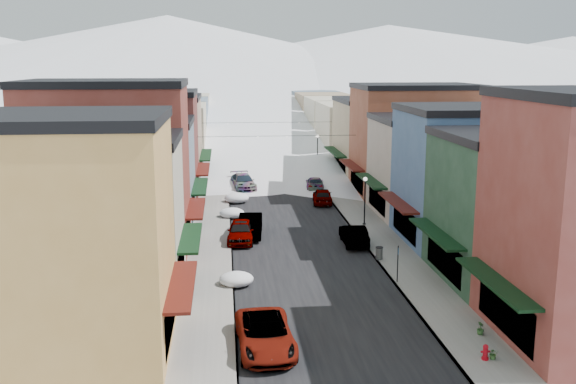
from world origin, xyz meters
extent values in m
plane|color=gray|center=(0.00, 0.00, 0.00)|extent=(600.00, 600.00, 0.00)
cube|color=black|center=(0.00, 60.00, 0.01)|extent=(10.00, 160.00, 0.01)
cube|color=gray|center=(-6.60, 60.00, 0.07)|extent=(3.20, 160.00, 0.15)
cube|color=gray|center=(6.60, 60.00, 0.07)|extent=(3.20, 160.00, 0.15)
cube|color=slate|center=(-5.05, 60.00, 0.07)|extent=(0.10, 160.00, 0.15)
cube|color=slate|center=(5.05, 60.00, 0.07)|extent=(0.10, 160.00, 0.15)
cube|color=#DCA151|center=(-13.20, 4.00, 5.50)|extent=(10.00, 8.50, 11.00)
cube|color=black|center=(-13.20, 4.00, 11.25)|extent=(10.20, 8.70, 0.50)
cube|color=#4D130D|center=(-7.60, 4.00, 3.20)|extent=(1.20, 7.22, 0.15)
cube|color=beige|center=(-13.20, 12.50, 4.50)|extent=(10.00, 8.00, 9.00)
cube|color=black|center=(-13.20, 12.50, 9.25)|extent=(10.20, 8.20, 0.50)
cube|color=black|center=(-7.60, 12.50, 3.20)|extent=(1.20, 6.80, 0.15)
cube|color=maroon|center=(-13.70, 20.50, 6.00)|extent=(11.00, 8.00, 12.00)
cube|color=black|center=(-13.70, 20.50, 12.25)|extent=(11.20, 8.20, 0.50)
cube|color=#4D130D|center=(-7.60, 20.50, 3.20)|extent=(1.20, 6.80, 0.15)
cube|color=gray|center=(-13.20, 29.00, 4.25)|extent=(10.00, 9.00, 8.50)
cube|color=black|center=(-13.20, 29.00, 8.75)|extent=(10.20, 9.20, 0.50)
cube|color=black|center=(-7.60, 29.00, 3.20)|extent=(1.20, 7.65, 0.15)
cube|color=maroon|center=(-14.20, 38.00, 5.25)|extent=(12.00, 9.00, 10.50)
cube|color=black|center=(-14.20, 38.00, 10.75)|extent=(12.20, 9.20, 0.50)
cube|color=#4D130D|center=(-7.60, 38.00, 3.20)|extent=(1.20, 7.65, 0.15)
cube|color=#9F8268|center=(-13.20, 48.00, 4.75)|extent=(10.00, 11.00, 9.50)
cube|color=black|center=(-13.20, 48.00, 9.75)|extent=(10.20, 11.20, 0.50)
cube|color=black|center=(-7.60, 48.00, 3.20)|extent=(1.20, 9.35, 0.15)
cube|color=black|center=(7.60, 3.00, 3.20)|extent=(1.20, 7.65, 0.15)
cube|color=#1F412A|center=(13.20, 12.00, 4.50)|extent=(10.00, 9.00, 9.00)
cube|color=black|center=(13.20, 12.00, 9.25)|extent=(10.20, 9.20, 0.50)
cube|color=black|center=(7.60, 12.00, 3.20)|extent=(1.20, 7.65, 0.15)
cube|color=#3C5E89|center=(13.20, 21.00, 5.00)|extent=(10.00, 9.00, 10.00)
cube|color=black|center=(13.20, 21.00, 10.25)|extent=(10.20, 9.20, 0.50)
cube|color=#4D130D|center=(7.60, 21.00, 3.20)|extent=(1.20, 7.65, 0.15)
cube|color=#B1A18F|center=(13.70, 30.00, 4.25)|extent=(11.00, 9.00, 8.50)
cube|color=black|center=(13.70, 30.00, 8.75)|extent=(11.20, 9.20, 0.50)
cube|color=black|center=(7.60, 30.00, 3.20)|extent=(1.20, 7.65, 0.15)
cube|color=brown|center=(14.20, 39.00, 5.50)|extent=(12.00, 9.00, 11.00)
cube|color=black|center=(14.20, 39.00, 11.25)|extent=(12.20, 9.20, 0.50)
cube|color=#4D130D|center=(7.60, 39.00, 3.20)|extent=(1.20, 7.65, 0.15)
cube|color=tan|center=(13.20, 49.00, 4.50)|extent=(10.00, 11.00, 9.00)
cube|color=black|center=(13.20, 49.00, 9.25)|extent=(10.20, 11.20, 0.50)
cube|color=black|center=(7.60, 49.00, 3.20)|extent=(1.20, 9.35, 0.15)
cube|color=gray|center=(-12.50, 62.00, 4.00)|extent=(9.00, 13.00, 8.00)
cube|color=gray|center=(12.50, 62.00, 4.00)|extent=(9.00, 13.00, 8.00)
cube|color=gray|center=(-12.50, 76.00, 4.00)|extent=(9.00, 13.00, 8.00)
cube|color=gray|center=(12.50, 76.00, 4.00)|extent=(9.00, 13.00, 8.00)
cube|color=gray|center=(-12.50, 90.00, 4.00)|extent=(9.00, 13.00, 8.00)
cube|color=gray|center=(12.50, 90.00, 4.00)|extent=(9.00, 13.00, 8.00)
cube|color=gray|center=(-12.50, 104.00, 4.00)|extent=(9.00, 13.00, 8.00)
cube|color=gray|center=(12.50, 104.00, 4.00)|extent=(9.00, 13.00, 8.00)
cube|color=silver|center=(0.00, 225.00, 6.00)|extent=(360.00, 40.00, 12.00)
cone|color=white|center=(-30.00, 275.00, 17.00)|extent=(300.00, 300.00, 34.00)
cone|color=white|center=(70.00, 270.00, 15.00)|extent=(320.00, 320.00, 30.00)
cone|color=white|center=(170.00, 290.00, 13.00)|extent=(280.00, 280.00, 26.00)
cylinder|color=black|center=(0.00, 40.00, 6.20)|extent=(16.40, 0.04, 0.04)
cylinder|color=black|center=(0.00, 55.00, 6.20)|extent=(16.40, 0.04, 0.04)
imported|color=#BBBCBE|center=(-3.65, 3.38, 0.80)|extent=(2.92, 5.86, 1.60)
imported|color=gray|center=(-4.30, 22.57, 0.84)|extent=(2.35, 5.06, 1.68)
imported|color=black|center=(-3.50, 24.18, 0.85)|extent=(2.21, 5.31, 1.71)
imported|color=gray|center=(-3.50, 43.30, 0.83)|extent=(3.07, 5.97, 1.66)
imported|color=black|center=(4.25, 20.88, 0.77)|extent=(1.73, 4.71, 1.54)
imported|color=#9C9EA5|center=(4.04, 35.35, 0.78)|extent=(2.33, 4.74, 1.56)
imported|color=black|center=(4.30, 42.58, 0.67)|extent=(2.31, 4.80, 1.35)
imported|color=#9DA1A5|center=(-0.60, 53.05, 0.82)|extent=(2.35, 4.98, 1.65)
imported|color=silver|center=(1.37, 71.00, 0.69)|extent=(2.67, 5.13, 1.38)
cylinder|color=#B30916|center=(6.45, 1.00, 0.20)|extent=(0.33, 0.33, 0.10)
cylinder|color=#B30916|center=(6.45, 1.00, 0.44)|extent=(0.23, 0.23, 0.58)
sphere|color=#B30916|center=(6.45, 1.00, 0.77)|extent=(0.25, 0.25, 0.25)
cylinder|color=#B30916|center=(6.45, 1.00, 0.54)|extent=(0.44, 0.10, 0.10)
cylinder|color=black|center=(5.20, 11.84, 1.33)|extent=(0.06, 0.06, 2.37)
cube|color=#194D8C|center=(5.20, 11.84, 2.19)|extent=(0.07, 0.32, 0.43)
cylinder|color=#585B5D|center=(5.20, 16.61, 0.57)|extent=(0.48, 0.48, 0.84)
cylinder|color=black|center=(5.20, 16.61, 1.01)|extent=(0.52, 0.52, 0.06)
cylinder|color=black|center=(6.27, 26.34, 0.20)|extent=(0.28, 0.28, 0.09)
cylinder|color=black|center=(6.27, 26.34, 2.04)|extent=(0.11, 0.11, 3.78)
sphere|color=white|center=(6.27, 26.34, 4.07)|extent=(0.34, 0.34, 0.34)
cylinder|color=black|center=(6.39, 55.00, 0.20)|extent=(0.31, 0.31, 0.10)
cylinder|color=black|center=(6.39, 55.00, 2.20)|extent=(0.12, 0.12, 4.10)
sphere|color=white|center=(6.39, 55.00, 4.40)|extent=(0.37, 0.37, 0.37)
imported|color=#3D6E31|center=(6.84, 1.00, 0.41)|extent=(0.60, 0.57, 0.53)
imported|color=#33602C|center=(7.31, 3.71, 0.48)|extent=(0.52, 0.52, 0.65)
ellipsoid|color=white|center=(-4.86, 12.50, 0.45)|extent=(2.15, 1.82, 0.91)
ellipsoid|color=white|center=(-4.66, 13.70, 0.23)|extent=(0.92, 0.83, 0.46)
ellipsoid|color=white|center=(-4.90, 30.24, 0.47)|extent=(2.21, 1.87, 0.94)
ellipsoid|color=white|center=(-4.70, 31.44, 0.24)|extent=(0.95, 0.85, 0.47)
ellipsoid|color=white|center=(-4.34, 36.46, 0.51)|extent=(2.40, 2.03, 1.01)
ellipsoid|color=white|center=(-4.14, 37.66, 0.26)|extent=(1.03, 0.92, 0.51)
camera|label=1|loc=(-5.41, -25.60, 13.76)|focal=40.00mm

